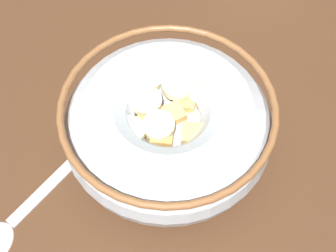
# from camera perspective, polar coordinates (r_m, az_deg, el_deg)

# --- Properties ---
(ground_plane) EXTENTS (1.18, 1.18, 0.02)m
(ground_plane) POSITION_cam_1_polar(r_m,az_deg,el_deg) (0.42, 0.00, -2.96)
(ground_plane) COLOR #472B19
(cereal_bowl) EXTENTS (0.18, 0.18, 0.06)m
(cereal_bowl) POSITION_cam_1_polar(r_m,az_deg,el_deg) (0.38, 0.02, 0.27)
(cereal_bowl) COLOR #B2BCC6
(cereal_bowl) RESTS_ON ground_plane
(spoon) EXTENTS (0.04, 0.15, 0.01)m
(spoon) POSITION_cam_1_polar(r_m,az_deg,el_deg) (0.39, -19.91, -12.00)
(spoon) COLOR silver
(spoon) RESTS_ON ground_plane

